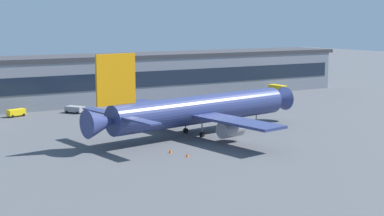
{
  "coord_description": "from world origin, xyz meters",
  "views": [
    {
      "loc": [
        -56.09,
        -97.73,
        23.56
      ],
      "look_at": [
        4.31,
        4.75,
        5.0
      ],
      "focal_mm": 52.02,
      "sensor_mm": 36.0,
      "label": 1
    }
  ],
  "objects_px": {
    "pushback_tractor": "(75,109)",
    "stair_truck": "(277,90)",
    "airliner": "(198,110)",
    "follow_me_car": "(16,112)",
    "baggage_tug": "(231,97)",
    "traffic_cone_1": "(170,151)",
    "traffic_cone_0": "(187,155)",
    "fuel_truck": "(261,94)"
  },
  "relations": [
    {
      "from": "baggage_tug",
      "to": "traffic_cone_1",
      "type": "bearing_deg",
      "value": -133.74
    },
    {
      "from": "pushback_tractor",
      "to": "baggage_tug",
      "type": "distance_m",
      "value": 47.87
    },
    {
      "from": "baggage_tug",
      "to": "traffic_cone_0",
      "type": "bearing_deg",
      "value": -130.78
    },
    {
      "from": "airliner",
      "to": "stair_truck",
      "type": "relative_size",
      "value": 8.63
    },
    {
      "from": "follow_me_car",
      "to": "traffic_cone_0",
      "type": "distance_m",
      "value": 60.09
    },
    {
      "from": "baggage_tug",
      "to": "pushback_tractor",
      "type": "bearing_deg",
      "value": 177.15
    },
    {
      "from": "traffic_cone_0",
      "to": "traffic_cone_1",
      "type": "height_order",
      "value": "traffic_cone_1"
    },
    {
      "from": "airliner",
      "to": "follow_me_car",
      "type": "height_order",
      "value": "airliner"
    },
    {
      "from": "baggage_tug",
      "to": "stair_truck",
      "type": "height_order",
      "value": "stair_truck"
    },
    {
      "from": "pushback_tractor",
      "to": "traffic_cone_0",
      "type": "height_order",
      "value": "pushback_tractor"
    },
    {
      "from": "pushback_tractor",
      "to": "airliner",
      "type": "bearing_deg",
      "value": -71.59
    },
    {
      "from": "follow_me_car",
      "to": "pushback_tractor",
      "type": "bearing_deg",
      "value": -7.29
    },
    {
      "from": "follow_me_car",
      "to": "traffic_cone_1",
      "type": "relative_size",
      "value": 6.47
    },
    {
      "from": "pushback_tractor",
      "to": "stair_truck",
      "type": "relative_size",
      "value": 0.87
    },
    {
      "from": "fuel_truck",
      "to": "traffic_cone_0",
      "type": "relative_size",
      "value": 12.65
    },
    {
      "from": "baggage_tug",
      "to": "traffic_cone_0",
      "type": "xyz_separation_m",
      "value": [
        -46.27,
        -53.65,
        -0.74
      ]
    },
    {
      "from": "follow_me_car",
      "to": "traffic_cone_1",
      "type": "bearing_deg",
      "value": -74.61
    },
    {
      "from": "pushback_tractor",
      "to": "traffic_cone_0",
      "type": "xyz_separation_m",
      "value": [
        1.54,
        -56.03,
        -0.7
      ]
    },
    {
      "from": "pushback_tractor",
      "to": "follow_me_car",
      "type": "xyz_separation_m",
      "value": [
        -14.55,
        1.86,
        0.04
      ]
    },
    {
      "from": "pushback_tractor",
      "to": "follow_me_car",
      "type": "distance_m",
      "value": 14.67
    },
    {
      "from": "baggage_tug",
      "to": "stair_truck",
      "type": "relative_size",
      "value": 0.62
    },
    {
      "from": "follow_me_car",
      "to": "traffic_cone_0",
      "type": "bearing_deg",
      "value": -74.48
    },
    {
      "from": "airliner",
      "to": "traffic_cone_0",
      "type": "height_order",
      "value": "airliner"
    },
    {
      "from": "follow_me_car",
      "to": "stair_truck",
      "type": "relative_size",
      "value": 0.76
    },
    {
      "from": "stair_truck",
      "to": "traffic_cone_1",
      "type": "distance_m",
      "value": 83.76
    },
    {
      "from": "stair_truck",
      "to": "traffic_cone_0",
      "type": "relative_size",
      "value": 8.92
    },
    {
      "from": "pushback_tractor",
      "to": "traffic_cone_0",
      "type": "relative_size",
      "value": 7.76
    },
    {
      "from": "pushback_tractor",
      "to": "traffic_cone_1",
      "type": "height_order",
      "value": "pushback_tractor"
    },
    {
      "from": "baggage_tug",
      "to": "follow_me_car",
      "type": "distance_m",
      "value": 62.5
    },
    {
      "from": "fuel_truck",
      "to": "follow_me_car",
      "type": "relative_size",
      "value": 1.86
    },
    {
      "from": "traffic_cone_1",
      "to": "stair_truck",
      "type": "bearing_deg",
      "value": 37.69
    },
    {
      "from": "stair_truck",
      "to": "traffic_cone_1",
      "type": "bearing_deg",
      "value": -142.31
    },
    {
      "from": "stair_truck",
      "to": "traffic_cone_0",
      "type": "distance_m",
      "value": 85.31
    },
    {
      "from": "baggage_tug",
      "to": "fuel_truck",
      "type": "bearing_deg",
      "value": -27.62
    },
    {
      "from": "follow_me_car",
      "to": "traffic_cone_0",
      "type": "relative_size",
      "value": 6.8
    },
    {
      "from": "fuel_truck",
      "to": "baggage_tug",
      "type": "xyz_separation_m",
      "value": [
        -8.06,
        4.22,
        -0.8
      ]
    },
    {
      "from": "pushback_tractor",
      "to": "stair_truck",
      "type": "bearing_deg",
      "value": -0.72
    },
    {
      "from": "baggage_tug",
      "to": "traffic_cone_0",
      "type": "relative_size",
      "value": 5.57
    },
    {
      "from": "stair_truck",
      "to": "traffic_cone_1",
      "type": "height_order",
      "value": "stair_truck"
    },
    {
      "from": "traffic_cone_0",
      "to": "fuel_truck",
      "type": "bearing_deg",
      "value": 42.3
    },
    {
      "from": "airliner",
      "to": "follow_me_car",
      "type": "xyz_separation_m",
      "value": [
        -27.93,
        42.07,
        -4.15
      ]
    },
    {
      "from": "follow_me_car",
      "to": "traffic_cone_1",
      "type": "xyz_separation_m",
      "value": [
        14.84,
        -53.9,
        -0.72
      ]
    }
  ]
}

